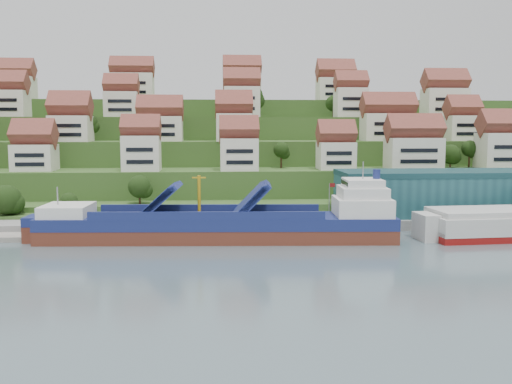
{
  "coord_description": "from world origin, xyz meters",
  "views": [
    {
      "loc": [
        -6.54,
        -108.73,
        22.23
      ],
      "look_at": [
        2.66,
        14.0,
        8.0
      ],
      "focal_mm": 40.0,
      "sensor_mm": 36.0,
      "label": 1
    }
  ],
  "objects": [
    {
      "name": "ground",
      "position": [
        0.0,
        0.0,
        0.0
      ],
      "size": [
        300.0,
        300.0,
        0.0
      ],
      "primitive_type": "plane",
      "color": "slate",
      "rests_on": "ground"
    },
    {
      "name": "flagpole",
      "position": [
        18.11,
        10.0,
        6.88
      ],
      "size": [
        1.28,
        0.16,
        8.0
      ],
      "color": "gray",
      "rests_on": "quay"
    },
    {
      "name": "warehouse",
      "position": [
        52.0,
        17.0,
        7.2
      ],
      "size": [
        60.0,
        15.0,
        10.0
      ],
      "primitive_type": "cube",
      "color": "#22555C",
      "rests_on": "quay"
    },
    {
      "name": "hillside_trees",
      "position": [
        -6.66,
        50.56,
        19.53
      ],
      "size": [
        138.31,
        62.81,
        32.61
      ],
      "color": "#203A13",
      "rests_on": "ground"
    },
    {
      "name": "hillside",
      "position": [
        0.0,
        103.55,
        10.66
      ],
      "size": [
        260.0,
        128.0,
        31.0
      ],
      "color": "#2D4C1E",
      "rests_on": "ground"
    },
    {
      "name": "quay",
      "position": [
        20.0,
        15.0,
        1.1
      ],
      "size": [
        180.0,
        14.0,
        2.2
      ],
      "primitive_type": "cube",
      "color": "gray",
      "rests_on": "ground"
    },
    {
      "name": "hillside_village",
      "position": [
        -1.46,
        59.76,
        24.26
      ],
      "size": [
        157.61,
        62.39,
        28.96
      ],
      "color": "white",
      "rests_on": "ground"
    },
    {
      "name": "cargo_ship",
      "position": [
        -3.89,
        1.02,
        2.97
      ],
      "size": [
        69.36,
        14.89,
        15.15
      ],
      "rotation": [
        0.0,
        0.0,
        -0.06
      ],
      "color": "brown",
      "rests_on": "ground"
    },
    {
      "name": "second_ship",
      "position": [
        53.1,
        -0.04,
        2.86
      ],
      "size": [
        33.37,
        14.21,
        9.47
      ],
      "rotation": [
        0.0,
        0.0,
        0.07
      ],
      "color": "maroon",
      "rests_on": "ground"
    }
  ]
}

